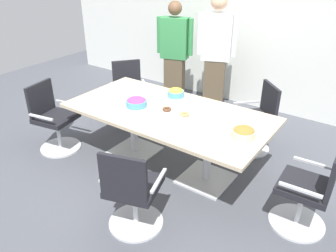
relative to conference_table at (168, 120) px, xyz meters
name	(u,v)px	position (x,y,z in m)	size (l,w,h in m)	color
ground_plane	(168,165)	(0.00, 0.00, -0.63)	(10.00, 10.00, 0.01)	#4C4F56
back_wall	(255,22)	(0.00, 2.40, 0.77)	(8.00, 0.10, 2.80)	silver
conference_table	(168,120)	(0.00, 0.00, 0.00)	(2.40, 1.20, 0.75)	#CCB793
office_chair_0	(132,194)	(0.36, -1.08, -0.22)	(0.68, 0.68, 0.91)	silver
office_chair_1	(309,193)	(1.69, -0.11, -0.22)	(0.56, 0.56, 0.91)	silver
office_chair_2	(256,122)	(0.71, 1.00, -0.22)	(0.76, 0.76, 0.91)	silver
office_chair_3	(129,95)	(-1.27, 0.74, -0.22)	(0.76, 0.76, 0.91)	silver
office_chair_4	(53,121)	(-1.48, -0.53, -0.22)	(0.63, 0.63, 0.91)	silver
person_standing_0	(175,53)	(-1.03, 1.65, 0.27)	(0.61, 0.34, 1.72)	brown
person_standing_1	(216,54)	(-0.31, 1.72, 0.36)	(0.59, 0.37, 1.87)	brown
snack_bowl_chips_yellow	(176,92)	(-0.17, 0.42, 0.18)	(0.21, 0.21, 0.11)	#4C9EC6
snack_bowl_pretzels	(244,132)	(0.97, -0.06, 0.18)	(0.24, 0.24, 0.10)	beige
snack_bowl_candy_mix	(136,102)	(-0.39, -0.11, 0.18)	(0.25, 0.25, 0.11)	#4C9EC6
donut_platter	(176,112)	(0.12, -0.01, 0.14)	(0.35, 0.35, 0.04)	white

